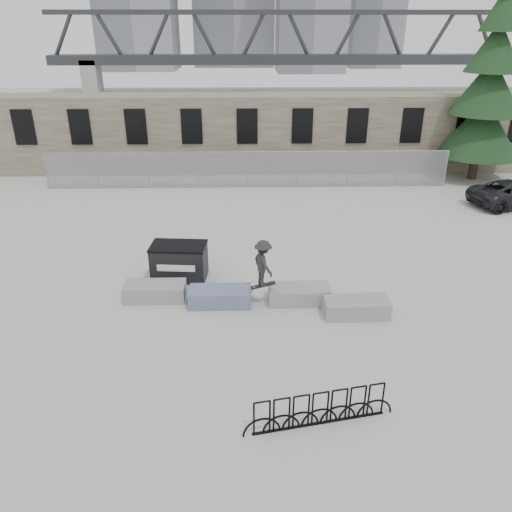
{
  "coord_description": "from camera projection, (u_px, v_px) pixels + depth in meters",
  "views": [
    {
      "loc": [
        -0.18,
        -14.3,
        8.34
      ],
      "look_at": [
        0.18,
        0.7,
        1.3
      ],
      "focal_mm": 35.0,
      "sensor_mm": 36.0,
      "label": 1
    }
  ],
  "objects": [
    {
      "name": "chainlink_fence",
      "position": [
        248.0,
        169.0,
        27.36
      ],
      "size": [
        22.06,
        0.06,
        2.02
      ],
      "color": "gray",
      "rests_on": "ground"
    },
    {
      "name": "planter_center_right",
      "position": [
        299.0,
        294.0,
        16.32
      ],
      "size": [
        2.0,
        0.9,
        0.54
      ],
      "color": "gray",
      "rests_on": "ground"
    },
    {
      "name": "planter_offset",
      "position": [
        356.0,
        307.0,
        15.57
      ],
      "size": [
        2.0,
        0.9,
        0.54
      ],
      "color": "gray",
      "rests_on": "ground"
    },
    {
      "name": "truss_bridge",
      "position": [
        322.0,
        58.0,
        64.72
      ],
      "size": [
        70.0,
        3.0,
        9.8
      ],
      "color": "#2D3033",
      "rests_on": "ground"
    },
    {
      "name": "planter_center_left",
      "position": [
        220.0,
        296.0,
        16.18
      ],
      "size": [
        2.0,
        0.9,
        0.54
      ],
      "color": "navy",
      "rests_on": "ground"
    },
    {
      "name": "ground",
      "position": [
        251.0,
        301.0,
        16.49
      ],
      "size": [
        120.0,
        120.0,
        0.0
      ],
      "primitive_type": "plane",
      "color": "#ADADA8",
      "rests_on": "ground"
    },
    {
      "name": "stone_wall",
      "position": [
        247.0,
        133.0,
        30.23
      ],
      "size": [
        36.0,
        2.58,
        4.5
      ],
      "color": "#635A49",
      "rests_on": "ground"
    },
    {
      "name": "dumpster",
      "position": [
        179.0,
        261.0,
        17.71
      ],
      "size": [
        2.03,
        1.34,
        1.28
      ],
      "rotation": [
        0.0,
        0.0,
        -0.08
      ],
      "color": "black",
      "rests_on": "ground"
    },
    {
      "name": "spruce_tree",
      "position": [
        488.0,
        92.0,
        27.32
      ],
      "size": [
        4.5,
        4.5,
        11.5
      ],
      "color": "#38281E",
      "rests_on": "ground"
    },
    {
      "name": "bike_rack",
      "position": [
        320.0,
        409.0,
        11.24
      ],
      "size": [
        3.53,
        0.75,
        0.9
      ],
      "rotation": [
        0.0,
        0.0,
        0.2
      ],
      "color": "black",
      "rests_on": "ground"
    },
    {
      "name": "planter_far_left",
      "position": [
        155.0,
        291.0,
        16.49
      ],
      "size": [
        2.0,
        0.9,
        0.54
      ],
      "color": "gray",
      "rests_on": "ground"
    },
    {
      "name": "skateboarder",
      "position": [
        263.0,
        263.0,
        15.58
      ],
      "size": [
        0.93,
        1.13,
        1.63
      ],
      "rotation": [
        0.0,
        0.0,
        2.02
      ],
      "color": "#252628",
      "rests_on": "ground"
    }
  ]
}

